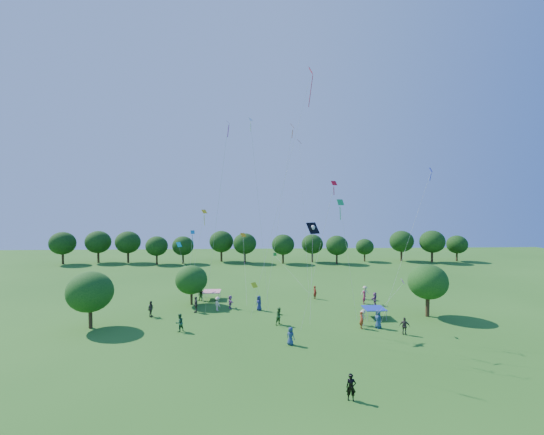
{
  "coord_description": "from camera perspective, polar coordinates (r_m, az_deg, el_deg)",
  "views": [
    {
      "loc": [
        -1.7,
        -21.09,
        12.23
      ],
      "look_at": [
        0.0,
        14.0,
        11.0
      ],
      "focal_mm": 24.0,
      "sensor_mm": 36.0,
      "label": 1
    }
  ],
  "objects": [
    {
      "name": "ground",
      "position": [
        24.44,
        1.8,
        -28.02
      ],
      "size": [
        160.0,
        160.0,
        0.0
      ],
      "primitive_type": "plane",
      "color": "#2F691F"
    },
    {
      "name": "near_tree_west",
      "position": [
        40.8,
        -26.65,
        -10.38
      ],
      "size": [
        4.43,
        4.43,
        5.63
      ],
      "color": "#422B19",
      "rests_on": "ground"
    },
    {
      "name": "near_tree_north",
      "position": [
        46.09,
        -12.53,
        -9.51
      ],
      "size": [
        3.89,
        3.89,
        4.82
      ],
      "color": "#422B19",
      "rests_on": "ground"
    },
    {
      "name": "near_tree_east",
      "position": [
        43.74,
        23.26,
        -9.25
      ],
      "size": [
        4.23,
        4.23,
        5.73
      ],
      "color": "#422B19",
      "rests_on": "ground"
    },
    {
      "name": "treeline",
      "position": [
        76.95,
        -2.79,
        -4.07
      ],
      "size": [
        88.01,
        8.77,
        6.77
      ],
      "color": "#422B19",
      "rests_on": "ground"
    },
    {
      "name": "tent_red_stripe",
      "position": [
        48.51,
        -9.42,
        -11.36
      ],
      "size": [
        2.2,
        2.2,
        1.1
      ],
      "color": "#E01A47",
      "rests_on": "ground"
    },
    {
      "name": "tent_blue",
      "position": [
        41.94,
        15.7,
        -13.55
      ],
      "size": [
        2.2,
        2.2,
        1.1
      ],
      "color": "#172D9A",
      "rests_on": "ground"
    },
    {
      "name": "man_in_black",
      "position": [
        25.51,
        12.3,
        -24.56
      ],
      "size": [
        0.69,
        0.51,
        1.67
      ],
      "primitive_type": "imported",
      "rotation": [
        0.0,
        0.0,
        -0.18
      ],
      "color": "black",
      "rests_on": "ground"
    },
    {
      "name": "crowd_person_0",
      "position": [
        33.35,
        2.92,
        -18.08
      ],
      "size": [
        0.86,
        0.79,
        1.56
      ],
      "primitive_type": "imported",
      "rotation": [
        0.0,
        0.0,
        2.5
      ],
      "color": "navy",
      "rests_on": "ground"
    },
    {
      "name": "crowd_person_1",
      "position": [
        38.31,
        13.86,
        -15.35
      ],
      "size": [
        0.44,
        0.65,
        1.68
      ],
      "primitive_type": "imported",
      "rotation": [
        0.0,
        0.0,
        1.63
      ],
      "color": "#97361B",
      "rests_on": "ground"
    },
    {
      "name": "crowd_person_2",
      "position": [
        48.07,
        -11.13,
        -11.73
      ],
      "size": [
        0.96,
        0.79,
        1.71
      ],
      "primitive_type": "imported",
      "rotation": [
        0.0,
        0.0,
        5.81
      ],
      "color": "#264D21",
      "rests_on": "ground"
    },
    {
      "name": "crowd_person_3",
      "position": [
        43.61,
        -8.54,
        -13.22
      ],
      "size": [
        0.97,
        1.12,
        1.59
      ],
      "primitive_type": "imported",
      "rotation": [
        0.0,
        0.0,
        2.18
      ],
      "color": "beige",
      "rests_on": "ground"
    },
    {
      "name": "crowd_person_4",
      "position": [
        43.27,
        -11.85,
        -13.22
      ],
      "size": [
        0.5,
        1.07,
        1.8
      ],
      "primitive_type": "imported",
      "rotation": [
        0.0,
        0.0,
        4.73
      ],
      "color": "#463D38",
      "rests_on": "ground"
    },
    {
      "name": "crowd_person_5",
      "position": [
        46.99,
        15.81,
        -12.16
      ],
      "size": [
        1.34,
        1.49,
        1.59
      ],
      "primitive_type": "imported",
      "rotation": [
        0.0,
        0.0,
        4.04
      ],
      "color": "#864F88",
      "rests_on": "ground"
    },
    {
      "name": "crowd_person_6",
      "position": [
        43.24,
        -2.06,
        -13.26
      ],
      "size": [
        0.88,
        0.93,
        1.7
      ],
      "primitive_type": "imported",
      "rotation": [
        0.0,
        0.0,
        5.41
      ],
      "color": "navy",
      "rests_on": "ground"
    },
    {
      "name": "crowd_person_7",
      "position": [
        47.33,
        14.26,
        -12.06
      ],
      "size": [
        0.59,
        0.69,
        1.56
      ],
      "primitive_type": "imported",
      "rotation": [
        0.0,
        0.0,
        1.13
      ],
      "color": "#981B43",
      "rests_on": "ground"
    },
    {
      "name": "crowd_person_8",
      "position": [
        37.5,
        -14.31,
        -15.71
      ],
      "size": [
        0.92,
        0.93,
        1.72
      ],
      "primitive_type": "imported",
      "rotation": [
        0.0,
        0.0,
        3.93
      ],
      "color": "#224F2F",
      "rests_on": "ground"
    },
    {
      "name": "crowd_person_9",
      "position": [
        49.4,
        14.37,
        -11.35
      ],
      "size": [
        1.18,
        0.62,
        1.74
      ],
      "primitive_type": "imported",
      "rotation": [
        0.0,
        0.0,
        6.38
      ],
      "color": "#B7AF93",
      "rests_on": "ground"
    },
    {
      "name": "crowd_person_10",
      "position": [
        42.9,
        -18.49,
        -13.45
      ],
      "size": [
        0.69,
        1.1,
        1.74
      ],
      "primitive_type": "imported",
      "rotation": [
        0.0,
        0.0,
        1.34
      ],
      "color": "#3D3730",
      "rests_on": "ground"
    },
    {
      "name": "crowd_person_11",
      "position": [
        44.29,
        -6.56,
        -13.01
      ],
      "size": [
        0.88,
        1.52,
        1.53
      ],
      "primitive_type": "imported",
      "rotation": [
        0.0,
        0.0,
        1.85
      ],
      "color": "#97588F",
      "rests_on": "ground"
    },
    {
      "name": "crowd_person_12",
      "position": [
        38.82,
        16.31,
        -15.05
      ],
      "size": [
        0.8,
        1.0,
        1.8
      ],
      "primitive_type": "imported",
      "rotation": [
        0.0,
        0.0,
        5.14
      ],
      "color": "navy",
      "rests_on": "ground"
    },
    {
      "name": "crowd_person_13",
      "position": [
        48.5,
        6.76,
        -11.58
      ],
      "size": [
        0.63,
        0.75,
        1.7
      ],
      "primitive_type": "imported",
      "rotation": [
        0.0,
        0.0,
        2.0
      ],
      "color": "maroon",
      "rests_on": "ground"
    },
    {
      "name": "crowd_person_14",
      "position": [
        38.31,
        1.17,
        -15.22
      ],
      "size": [
        0.99,
        0.88,
        1.77
      ],
      "primitive_type": "imported",
      "rotation": [
        0.0,
        0.0,
        0.59
      ],
      "color": "#2E5A26",
      "rests_on": "ground"
    },
    {
      "name": "crowd_person_15",
      "position": [
        39.25,
        14.11,
        -14.97
      ],
      "size": [
        1.05,
        1.12,
        1.62
      ],
      "primitive_type": "imported",
      "rotation": [
        0.0,
        0.0,
        0.87
      ],
      "color": "#BDBB97",
      "rests_on": "ground"
    },
    {
      "name": "crowd_person_16",
      "position": [
        37.78,
        20.08,
        -15.7
      ],
      "size": [
        1.05,
        0.76,
        1.63
      ],
      "primitive_type": "imported",
      "rotation": [
        0.0,
        0.0,
        2.76
      ],
      "color": "#433735",
      "rests_on": "ground"
    },
    {
      "name": "pirate_kite",
      "position": [
        36.11,
        6.44,
        -1.79
      ],
      "size": [
        1.45,
        3.71,
        9.17
      ],
      "color": "black"
    },
    {
      "name": "red_high_kite",
      "position": [
        37.3,
        4.58,
        15.8
      ],
      "size": [
        6.32,
        2.33,
        24.55
      ],
      "color": "red"
    },
    {
      "name": "small_kite_0",
      "position": [
        47.72,
        4.57,
        7.67
      ],
      "size": [
        1.15,
        3.96,
        19.53
      ],
      "color": "red"
    },
    {
      "name": "small_kite_1",
      "position": [
        38.65,
        2.32,
        8.12
      ],
      "size": [
        3.29,
        2.51,
        19.54
      ],
      "color": "#DA490B"
    },
    {
      "name": "small_kite_2",
      "position": [
        45.94,
        -10.86,
        -0.85
      ],
      "size": [
        2.19,
        1.46,
        10.34
      ],
      "color": "yellow"
    },
    {
      "name": "small_kite_3",
      "position": [
        49.06,
        1.38,
        -6.88
      ],
      "size": [
        4.19,
        5.09,
        4.37
      ],
      "color": "#198B1B"
    },
    {
      "name": "small_kite_4",
      "position": [
        46.31,
        -12.43,
        -3.8
      ],
      "size": [
        0.68,
        1.44,
        7.74
      ],
      "color": "#1276BD"
    },
    {
      "name": "small_kite_5",
      "position": [
        33.35,
        -8.15,
        4.19
      ],
      "size": [
        2.94,
        5.47,
        18.13
      ],
      "color": "purple"
    },
    {
      "name": "small_kite_6",
      "position": [
        36.24,
        -2.55,
        6.52
      ],
      "size": [
        2.1,
        1.11,
        19.46
      ],
      "color": "white"
    },
    {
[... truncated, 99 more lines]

